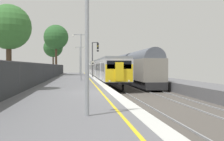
{
  "coord_description": "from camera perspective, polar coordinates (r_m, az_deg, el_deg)",
  "views": [
    {
      "loc": [
        -1.8,
        -17.52,
        1.68
      ],
      "look_at": [
        1.44,
        9.16,
        1.26
      ],
      "focal_mm": 44.32,
      "sensor_mm": 36.0,
      "label": 1
    }
  ],
  "objects": [
    {
      "name": "ground",
      "position": [
        18.22,
        7.28,
        -6.33
      ],
      "size": [
        17.4,
        110.0,
        1.21
      ],
      "color": "slate"
    },
    {
      "name": "commuter_train_at_platform",
      "position": [
        56.45,
        -2.96,
        0.47
      ],
      "size": [
        2.83,
        60.5,
        3.81
      ],
      "color": "#B7B7BC",
      "rests_on": "ground"
    },
    {
      "name": "freight_train_adjacent_track",
      "position": [
        53.33,
        1.6,
        0.72
      ],
      "size": [
        2.6,
        51.13,
        4.61
      ],
      "color": "#232326",
      "rests_on": "ground"
    },
    {
      "name": "signal_gantry",
      "position": [
        43.24,
        -3.73,
        3.15
      ],
      "size": [
        1.1,
        0.24,
        5.45
      ],
      "color": "#47474C",
      "rests_on": "ground"
    },
    {
      "name": "speed_limit_sign",
      "position": [
        39.92,
        -3.98,
        0.7
      ],
      "size": [
        0.59,
        0.08,
        2.41
      ],
      "color": "#59595B",
      "rests_on": "ground"
    },
    {
      "name": "platform_lamp_near",
      "position": [
        9.44,
        -5.18,
        8.55
      ],
      "size": [
        2.0,
        0.2,
        4.89
      ],
      "color": "#93999E",
      "rests_on": "ground"
    },
    {
      "name": "platform_lamp_mid",
      "position": [
        32.97,
        -6.42,
        3.64
      ],
      "size": [
        2.0,
        0.2,
        5.52
      ],
      "color": "#93999E",
      "rests_on": "ground"
    },
    {
      "name": "platform_lamp_far",
      "position": [
        56.54,
        -6.63,
        2.56
      ],
      "size": [
        2.0,
        0.2,
        5.65
      ],
      "color": "#93999E",
      "rests_on": "ground"
    },
    {
      "name": "platform_back_fence",
      "position": [
        17.91,
        -18.69,
        -1.24
      ],
      "size": [
        0.07,
        99.0,
        1.97
      ],
      "color": "#282B2D",
      "rests_on": "ground"
    },
    {
      "name": "background_tree_left",
      "position": [
        20.81,
        -20.53,
        8.18
      ],
      "size": [
        3.15,
        3.15,
        6.01
      ],
      "color": "#473323",
      "rests_on": "ground"
    },
    {
      "name": "background_tree_centre",
      "position": [
        52.91,
        -11.61,
        6.58
      ],
      "size": [
        4.58,
        4.58,
        9.4
      ],
      "color": "#473323",
      "rests_on": "ground"
    },
    {
      "name": "background_tree_right",
      "position": [
        57.32,
        -12.11,
        4.57
      ],
      "size": [
        3.89,
        3.89,
        7.42
      ],
      "color": "#473323",
      "rests_on": "ground"
    }
  ]
}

